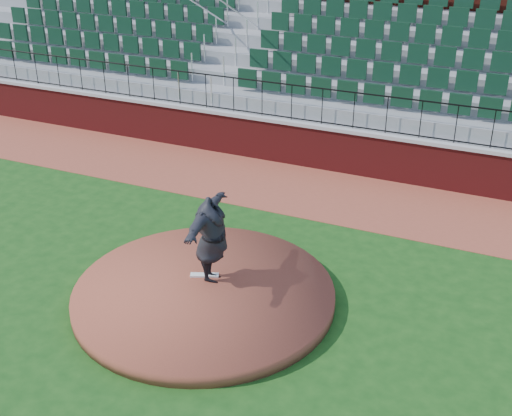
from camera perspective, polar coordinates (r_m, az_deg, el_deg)
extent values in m
plane|color=#164313|center=(13.21, -2.66, -7.73)|extent=(90.00, 90.00, 0.00)
cube|color=brown|center=(17.56, 5.15, 1.44)|extent=(34.00, 3.20, 0.01)
cube|color=maroon|center=(18.73, 6.84, 4.99)|extent=(34.00, 0.35, 1.20)
cube|color=#B7B7B7|center=(18.51, 6.95, 6.86)|extent=(34.00, 0.45, 0.10)
cube|color=maroon|center=(23.27, 11.41, 14.48)|extent=(34.00, 0.50, 5.50)
cylinder|color=brown|center=(13.12, -4.48, -7.40)|extent=(5.10, 5.10, 0.25)
cube|color=white|center=(13.44, -4.44, -5.76)|extent=(0.58, 0.35, 0.04)
imported|color=black|center=(12.86, -3.85, -2.71)|extent=(0.99, 2.31, 1.82)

